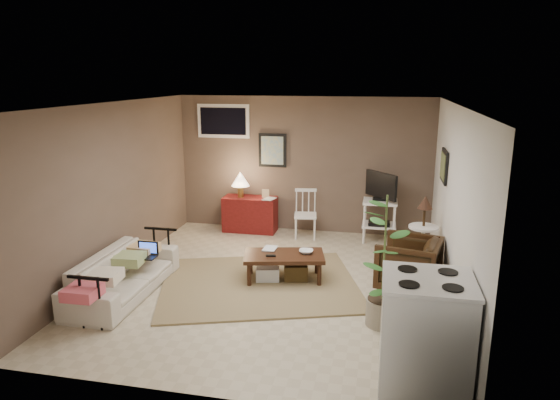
% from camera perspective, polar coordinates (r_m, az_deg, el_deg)
% --- Properties ---
extents(floor, '(5.00, 5.00, 0.00)m').
position_cam_1_polar(floor, '(6.86, -0.87, -9.56)').
color(floor, '#C1B293').
rests_on(floor, ground).
extents(art_back, '(0.50, 0.03, 0.60)m').
position_cam_1_polar(art_back, '(8.91, -0.86, 5.70)').
color(art_back, black).
extents(art_right, '(0.03, 0.60, 0.45)m').
position_cam_1_polar(art_right, '(7.33, 18.25, 3.71)').
color(art_right, black).
extents(window, '(0.96, 0.03, 0.60)m').
position_cam_1_polar(window, '(9.09, -6.49, 8.95)').
color(window, white).
extents(rug, '(3.11, 2.78, 0.02)m').
position_cam_1_polar(rug, '(6.84, -2.39, -9.52)').
color(rug, '#967F57').
rests_on(rug, floor).
extents(coffee_table, '(1.17, 0.78, 0.41)m').
position_cam_1_polar(coffee_table, '(6.87, 0.40, -7.45)').
color(coffee_table, '#3D1A10').
rests_on(coffee_table, floor).
extents(sofa, '(0.54, 1.86, 0.73)m').
position_cam_1_polar(sofa, '(6.73, -17.53, -7.37)').
color(sofa, beige).
rests_on(sofa, floor).
extents(sofa_pillows, '(0.36, 1.77, 0.13)m').
position_cam_1_polar(sofa_pillows, '(6.50, -18.15, -7.39)').
color(sofa_pillows, beige).
rests_on(sofa_pillows, sofa).
extents(sofa_end_rails, '(0.50, 1.86, 0.63)m').
position_cam_1_polar(sofa_end_rails, '(6.69, -16.69, -7.88)').
color(sofa_end_rails, black).
rests_on(sofa_end_rails, floor).
extents(laptop, '(0.29, 0.21, 0.20)m').
position_cam_1_polar(laptop, '(6.87, -14.99, -5.78)').
color(laptop, black).
rests_on(laptop, sofa).
extents(red_console, '(0.95, 0.42, 1.09)m').
position_cam_1_polar(red_console, '(8.99, -3.54, -1.24)').
color(red_console, maroon).
rests_on(red_console, floor).
extents(spindle_chair, '(0.43, 0.43, 0.83)m').
position_cam_1_polar(spindle_chair, '(8.65, 2.92, -1.76)').
color(spindle_chair, white).
rests_on(spindle_chair, floor).
extents(tv_stand, '(0.56, 0.56, 1.19)m').
position_cam_1_polar(tv_stand, '(8.52, 11.35, -0.61)').
color(tv_stand, white).
rests_on(tv_stand, floor).
extents(side_table, '(0.42, 0.42, 1.11)m').
position_cam_1_polar(side_table, '(7.35, 16.10, -2.75)').
color(side_table, white).
rests_on(side_table, floor).
extents(armchair, '(0.86, 0.89, 0.77)m').
position_cam_1_polar(armchair, '(6.77, 14.48, -6.83)').
color(armchair, black).
rests_on(armchair, floor).
extents(potted_plant, '(0.38, 0.38, 1.54)m').
position_cam_1_polar(potted_plant, '(5.61, 11.82, -6.36)').
color(potted_plant, gray).
rests_on(potted_plant, floor).
extents(stove, '(0.80, 0.74, 1.04)m').
position_cam_1_polar(stove, '(4.80, 16.23, -14.25)').
color(stove, silver).
rests_on(stove, floor).
extents(bowl, '(0.20, 0.06, 0.19)m').
position_cam_1_polar(bowl, '(6.83, 3.01, -5.33)').
color(bowl, '#3D1A10').
rests_on(bowl, coffee_table).
extents(book_table, '(0.18, 0.02, 0.24)m').
position_cam_1_polar(book_table, '(6.98, -1.86, -4.65)').
color(book_table, '#3D1A10').
rests_on(book_table, coffee_table).
extents(book_console, '(0.18, 0.07, 0.24)m').
position_cam_1_polar(book_console, '(8.75, -1.75, 0.88)').
color(book_console, '#3D1A10').
rests_on(book_console, red_console).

